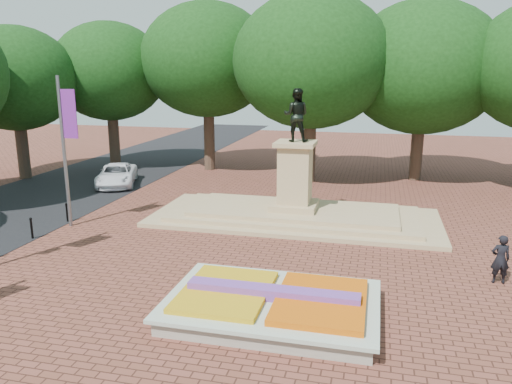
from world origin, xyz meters
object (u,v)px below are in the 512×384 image
at_px(pedestrian, 500,259).
at_px(monument, 294,203).
at_px(flower_bed, 273,304).
at_px(van, 117,175).

bearing_deg(pedestrian, monument, -41.32).
relative_size(flower_bed, pedestrian, 3.61).
height_order(monument, van, monument).
xyz_separation_m(flower_bed, pedestrian, (7.12, 4.22, 0.50)).
height_order(flower_bed, van, van).
bearing_deg(pedestrian, van, -33.42).
xyz_separation_m(flower_bed, monument, (-1.03, 10.00, 0.50)).
bearing_deg(flower_bed, van, 132.01).
xyz_separation_m(flower_bed, van, (-13.39, 14.87, 0.30)).
relative_size(van, pedestrian, 2.78).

